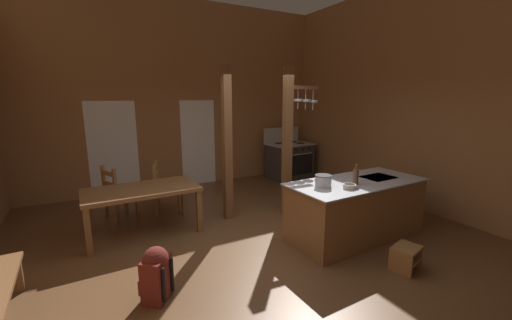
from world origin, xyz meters
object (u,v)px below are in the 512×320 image
ladderback_chair_near_window (164,188)px  ladderback_chair_by_post (118,193)px  stockpot_on_counter (323,181)px  step_stool (406,256)px  backpack (156,272)px  dining_table (142,194)px  bottle_tall_on_counter (356,176)px  mixing_bowl_on_counter (349,186)px  stove_range (289,160)px  kitchen_island (355,209)px

ladderback_chair_near_window → ladderback_chair_by_post: (-0.79, 0.08, 0.00)m
stockpot_on_counter → ladderback_chair_near_window: bearing=124.0°
step_stool → ladderback_chair_near_window: 4.15m
backpack → stockpot_on_counter: 2.45m
dining_table → ladderback_chair_by_post: (-0.28, 0.88, -0.20)m
bottle_tall_on_counter → stockpot_on_counter: bearing=165.0°
dining_table → mixing_bowl_on_counter: bearing=-38.2°
step_stool → backpack: 3.00m
stove_range → step_stool: stove_range is taller
stove_range → ladderback_chair_near_window: bearing=-164.8°
dining_table → bottle_tall_on_counter: bearing=-34.1°
stockpot_on_counter → mixing_bowl_on_counter: stockpot_on_counter is taller
ladderback_chair_by_post → kitchen_island: bearing=-39.5°
dining_table → stockpot_on_counter: stockpot_on_counter is taller
stove_range → ladderback_chair_near_window: (-3.48, -0.95, -0.03)m
kitchen_island → dining_table: size_ratio=1.27×
stockpot_on_counter → mixing_bowl_on_counter: bearing=-42.7°
bottle_tall_on_counter → step_stool: bearing=-88.7°
kitchen_island → mixing_bowl_on_counter: bearing=-149.6°
step_stool → bottle_tall_on_counter: size_ratio=1.41×
ladderback_chair_by_post → backpack: ladderback_chair_by_post is taller
kitchen_island → stove_range: 3.64m
ladderback_chair_near_window → backpack: bearing=-104.4°
backpack → mixing_bowl_on_counter: bearing=-2.5°
stockpot_on_counter → mixing_bowl_on_counter: 0.36m
ladderback_chair_near_window → backpack: (-0.67, -2.62, -0.14)m
ladderback_chair_near_window → step_stool: bearing=-58.0°
ladderback_chair_near_window → backpack: 2.71m
mixing_bowl_on_counter → ladderback_chair_by_post: bearing=134.2°
kitchen_island → ladderback_chair_near_window: 3.43m
backpack → mixing_bowl_on_counter: size_ratio=3.38×
stockpot_on_counter → mixing_bowl_on_counter: (0.26, -0.24, -0.05)m
ladderback_chair_near_window → mixing_bowl_on_counter: size_ratio=5.39×
dining_table → ladderback_chair_near_window: (0.51, 0.80, -0.20)m
kitchen_island → step_stool: size_ratio=5.22×
bottle_tall_on_counter → ladderback_chair_by_post: bearing=137.7°
ladderback_chair_near_window → bottle_tall_on_counter: (2.18, -2.62, 0.56)m
stove_range → backpack: 5.48m
ladderback_chair_near_window → mixing_bowl_on_counter: 3.39m
kitchen_island → dining_table: (-2.85, 1.70, 0.21)m
backpack → step_stool: bearing=-17.2°
stove_range → mixing_bowl_on_counter: 4.01m
stove_range → bottle_tall_on_counter: 3.84m
step_stool → mixing_bowl_on_counter: size_ratio=2.38×
mixing_bowl_on_counter → stockpot_on_counter: bearing=137.3°
ladderback_chair_by_post → backpack: size_ratio=1.59×
stove_range → stockpot_on_counter: (-1.80, -3.44, 0.49)m
backpack → dining_table: bearing=85.1°
ladderback_chair_by_post → bottle_tall_on_counter: size_ratio=3.19×
ladderback_chair_by_post → bottle_tall_on_counter: (2.97, -2.70, 0.56)m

